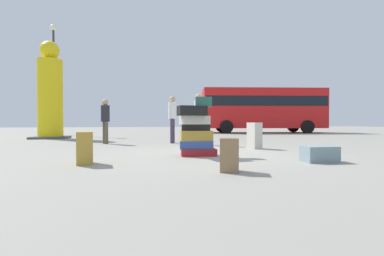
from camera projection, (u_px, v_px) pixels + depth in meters
The scene contains 12 objects.
ground_plane at pixel (208, 154), 6.59m from camera, with size 80.00×80.00×0.00m, color gray.
suitcase_tower at pixel (196, 132), 6.28m from camera, with size 0.92×0.68×1.33m.
suitcase_tan_foreground_near at pixel (85, 148), 5.03m from camera, with size 0.27×0.39×0.58m, color #B28C33.
suitcase_cream_foreground_far at pixel (254, 136), 8.03m from camera, with size 0.27×0.37×0.75m, color beige.
suitcase_brown_white_trunk at pixel (230, 155), 4.27m from camera, with size 0.28×0.30×0.51m, color olive.
suitcase_slate_left_side at pixel (320, 154), 5.32m from camera, with size 0.62×0.37×0.30m, color gray.
person_bearded_onlooker at pixel (172, 115), 10.17m from camera, with size 0.30×0.33×1.70m.
person_tourist_with_camera at pixel (105, 117), 9.83m from camera, with size 0.30×0.32×1.57m.
person_passerby_in_red at pixel (198, 114), 9.41m from camera, with size 0.30×0.32×1.71m.
yellow_dummy_statue at pixel (50, 95), 13.09m from camera, with size 1.55×1.55×4.54m.
parked_bus at pixel (262, 108), 20.42m from camera, with size 8.96×4.05×3.15m.
lamp_post at pixel (54, 64), 16.69m from camera, with size 0.36×0.36×6.58m.
Camera 1 is at (-1.83, -6.33, 0.75)m, focal length 26.23 mm.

